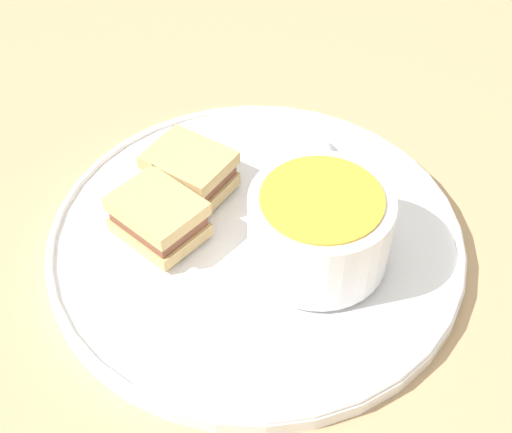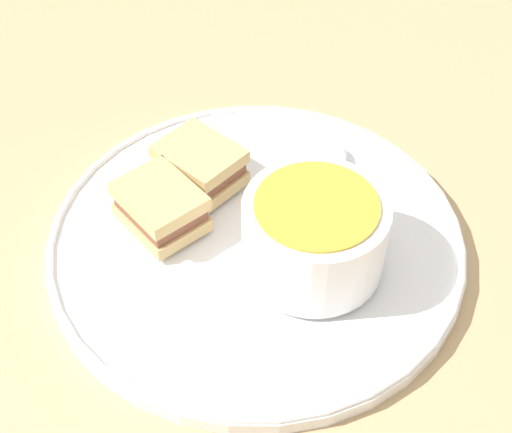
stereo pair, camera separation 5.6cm
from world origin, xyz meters
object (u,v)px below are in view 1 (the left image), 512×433
at_px(soup_bowl, 319,228).
at_px(spoon, 323,153).
at_px(sandwich_half_near, 190,171).
at_px(sandwich_half_far, 158,217).

relative_size(soup_bowl, spoon, 0.90).
height_order(spoon, sandwich_half_near, sandwich_half_near).
bearing_deg(spoon, sandwich_half_far, 96.87).
distance_m(soup_bowl, spoon, 0.12).
height_order(sandwich_half_near, sandwich_half_far, same).
relative_size(spoon, sandwich_half_near, 1.48).
relative_size(spoon, sandwich_half_far, 1.57).
xyz_separation_m(spoon, sandwich_half_far, (-0.17, 0.01, 0.01)).
height_order(soup_bowl, sandwich_half_near, soup_bowl).
xyz_separation_m(soup_bowl, sandwich_half_far, (-0.09, 0.09, -0.01)).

